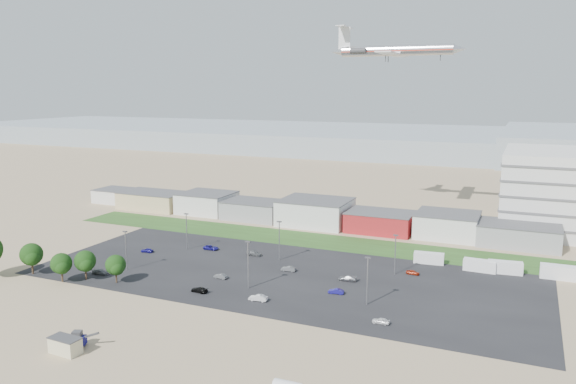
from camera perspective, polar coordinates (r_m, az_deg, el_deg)
The scene contains 34 objects.
ground at distance 121.26m, azimuth -6.63°, elevation -10.83°, with size 700.00×700.00×0.00m, color #9A7E62.
parking_lot at distance 135.85m, azimuth -0.52°, elevation -8.39°, with size 120.00×50.00×0.01m, color black.
grass_strip at distance 165.96m, azimuth 2.41°, elevation -4.89°, with size 160.00×16.00×0.02m, color #2A481B.
hills_backdrop at distance 414.68m, azimuth 21.03°, elevation 4.31°, with size 700.00×200.00×9.00m, color gray, non-canonical shape.
building_row at distance 188.38m, azimuth -0.33°, elevation -1.77°, with size 170.00×20.00×8.00m, color silver, non-canonical shape.
portable_shed at distance 104.66m, azimuth -21.69°, elevation -14.27°, with size 5.58×2.90×2.81m, color beige, non-canonical shape.
telehandler at distance 106.67m, azimuth -20.99°, elevation -13.74°, with size 6.80×2.27×2.83m, color #0B0B58, non-canonical shape.
box_trailer_a at distance 148.24m, azimuth 14.12°, elevation -6.53°, with size 7.46×2.33×2.80m, color silver, non-canonical shape.
box_trailer_b at distance 145.58m, azimuth 18.90°, elevation -7.08°, with size 7.66×2.39×2.87m, color silver, non-canonical shape.
box_trailer_c at distance 146.03m, azimuth 21.20°, elevation -7.15°, with size 7.93×2.48×2.97m, color silver, non-canonical shape.
box_trailer_d at distance 146.81m, azimuth 25.92°, elevation -7.36°, with size 8.71×2.72×3.27m, color silver, non-canonical shape.
tree_left at distance 148.36m, azimuth -24.60°, elevation -6.00°, with size 5.73×5.73×8.60m, color black, non-canonical shape.
tree_mid at distance 139.90m, azimuth -22.03°, elevation -6.96°, with size 5.15×5.15×7.72m, color black, non-canonical shape.
tree_right at distance 139.54m, azimuth -19.90°, elevation -6.82°, with size 5.27×5.27×7.90m, color black, non-canonical shape.
tree_near at distance 135.22m, azimuth -17.10°, elevation -7.30°, with size 4.97×4.97×7.46m, color black, non-canonical shape.
lightpole_front_l at distance 143.41m, azimuth -16.13°, elevation -5.74°, with size 1.15×0.48×9.80m, color slate, non-canonical shape.
lightpole_front_m at distance 125.69m, azimuth -4.07°, elevation -7.39°, with size 1.27×0.53×10.83m, color slate, non-canonical shape.
lightpole_front_r at distance 117.41m, azimuth 8.06°, elevation -8.95°, with size 1.20×0.50×10.18m, color slate, non-canonical shape.
lightpole_back_l at distance 157.64m, azimuth -10.25°, elevation -3.97°, with size 1.20×0.50×10.17m, color slate, non-canonical shape.
lightpole_back_m at distance 145.56m, azimuth -0.89°, elevation -4.97°, with size 1.22×0.51×10.34m, color slate, non-canonical shape.
lightpole_back_r at distance 136.90m, azimuth 10.83°, elevation -6.28°, with size 1.15×0.48×9.80m, color slate, non-canonical shape.
airliner at distance 193.57m, azimuth 10.95°, elevation 13.94°, with size 44.82×30.56×13.24m, color silver, non-canonical shape.
parked_car_1 at distance 124.12m, azimuth 4.91°, elevation -10.01°, with size 1.20×3.44×1.13m, color navy.
parked_car_2 at distance 110.45m, azimuth 9.41°, elevation -12.78°, with size 1.35×3.35×1.14m, color silver.
parked_car_3 at distance 126.01m, azimuth -8.99°, elevation -9.78°, with size 1.63×4.02×1.17m, color black.
parked_car_4 at distance 134.02m, azimuth -6.86°, elevation -8.49°, with size 1.18×3.37×1.11m, color #595B5E.
parked_car_5 at distance 158.15m, azimuth -14.12°, elevation -5.76°, with size 1.38×3.43×1.17m, color navy.
parked_car_6 at distance 150.81m, azimuth -3.45°, elevation -6.24°, with size 1.75×4.30×1.25m, color #595B5E.
parked_car_7 at distance 138.14m, azimuth 0.05°, elevation -7.81°, with size 1.28×3.66×1.21m, color #595B5E.
parked_car_8 at distance 139.03m, azimuth 12.56°, elevation -7.97°, with size 1.28×3.17×1.08m, color maroon.
parked_car_9 at distance 157.31m, azimuth -7.83°, elevation -5.62°, with size 1.98×4.30×1.19m, color navy.
parked_car_10 at distance 143.11m, azimuth -18.51°, elevation -7.71°, with size 1.71×4.19×1.22m, color #595B5E.
parked_car_12 at distance 132.20m, azimuth 6.05°, elevation -8.71°, with size 1.75×4.30×1.25m, color #A5A5AA.
parked_car_13 at distance 119.95m, azimuth -3.05°, elevation -10.68°, with size 1.39×3.98×1.31m, color silver.
Camera 1 is at (57.31, -97.45, 43.87)m, focal length 35.00 mm.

